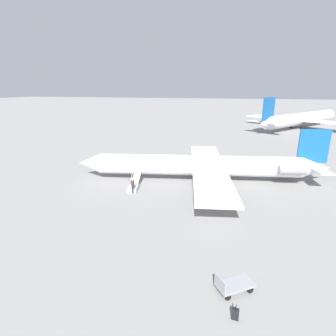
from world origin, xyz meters
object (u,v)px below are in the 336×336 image
at_px(boarding_stairs, 134,186).
at_px(suitcase, 235,314).
at_px(passenger, 133,185).
at_px(luggage_cart, 233,285).
at_px(airplane_far_center, 302,119).
at_px(airplane_main, 206,165).

distance_m(boarding_stairs, suitcase, 19.82).
relative_size(passenger, luggage_cart, 0.72).
height_order(airplane_far_center, suitcase, airplane_far_center).
bearing_deg(airplane_far_center, suitcase, -156.37).
bearing_deg(boarding_stairs, passenger, -172.36).
height_order(boarding_stairs, suitcase, boarding_stairs).
bearing_deg(boarding_stairs, luggage_cart, -150.10).
relative_size(boarding_stairs, suitcase, 4.70).
height_order(luggage_cart, suitcase, luggage_cart).
distance_m(boarding_stairs, passenger, 1.38).
height_order(airplane_far_center, passenger, airplane_far_center).
bearing_deg(passenger, airplane_far_center, -36.34).
relative_size(airplane_main, suitcase, 36.19).
bearing_deg(suitcase, airplane_main, -77.63).
distance_m(airplane_main, luggage_cart, 19.68).
xyz_separation_m(boarding_stairs, suitcase, (-12.34, 15.51, -0.04)).
bearing_deg(suitcase, boarding_stairs, -51.49).
relative_size(airplane_far_center, boarding_stairs, 9.50).
distance_m(airplane_main, boarding_stairs, 9.65).
relative_size(boarding_stairs, luggage_cart, 1.71).
relative_size(airplane_far_center, suitcase, 44.67).
height_order(airplane_main, luggage_cart, airplane_main).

